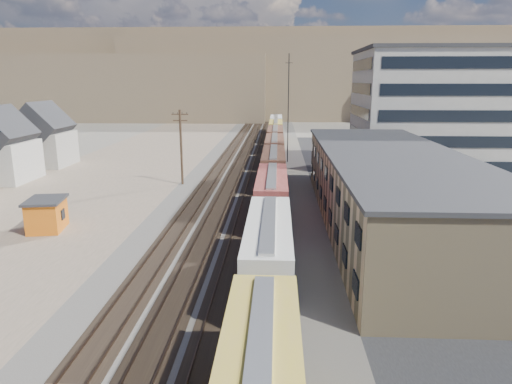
{
  "coord_description": "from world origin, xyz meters",
  "views": [
    {
      "loc": [
        4.35,
        -17.65,
        13.72
      ],
      "look_at": [
        2.24,
        25.98,
        3.0
      ],
      "focal_mm": 32.0,
      "sensor_mm": 36.0,
      "label": 1
    }
  ],
  "objects_px": {
    "utility_pole_north": "(181,146)",
    "maintenance_shed": "(47,214)",
    "parked_car_blue": "(381,171)",
    "freight_train": "(274,156)"
  },
  "relations": [
    {
      "from": "utility_pole_north",
      "to": "parked_car_blue",
      "type": "xyz_separation_m",
      "value": [
        28.14,
        7.53,
        -4.6
      ]
    },
    {
      "from": "freight_train",
      "to": "utility_pole_north",
      "type": "distance_m",
      "value": 14.49
    },
    {
      "from": "freight_train",
      "to": "utility_pole_north",
      "type": "xyz_separation_m",
      "value": [
        -12.3,
        -7.23,
        2.5
      ]
    },
    {
      "from": "freight_train",
      "to": "maintenance_shed",
      "type": "relative_size",
      "value": 25.91
    },
    {
      "from": "maintenance_shed",
      "to": "parked_car_blue",
      "type": "height_order",
      "value": "maintenance_shed"
    },
    {
      "from": "maintenance_shed",
      "to": "utility_pole_north",
      "type": "bearing_deg",
      "value": 66.31
    },
    {
      "from": "utility_pole_north",
      "to": "maintenance_shed",
      "type": "xyz_separation_m",
      "value": [
        -8.68,
        -19.79,
        -3.75
      ]
    },
    {
      "from": "utility_pole_north",
      "to": "maintenance_shed",
      "type": "relative_size",
      "value": 2.16
    },
    {
      "from": "utility_pole_north",
      "to": "maintenance_shed",
      "type": "bearing_deg",
      "value": -113.69
    },
    {
      "from": "parked_car_blue",
      "to": "maintenance_shed",
      "type": "bearing_deg",
      "value": 167.91
    }
  ]
}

